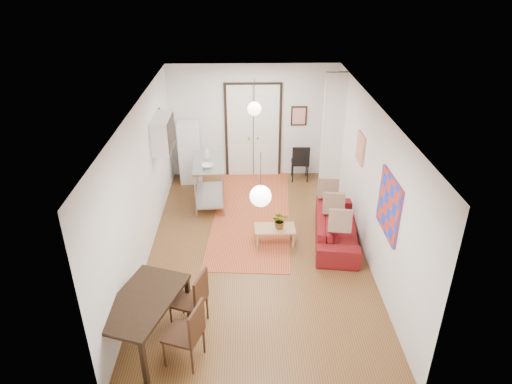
{
  "coord_description": "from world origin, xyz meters",
  "views": [
    {
      "loc": [
        -0.2,
        -7.52,
        5.19
      ],
      "look_at": [
        -0.01,
        0.04,
        1.25
      ],
      "focal_mm": 32.0,
      "sensor_mm": 36.0,
      "label": 1
    }
  ],
  "objects_px": {
    "dining_table": "(143,304)",
    "dining_chair_near": "(189,291)",
    "coffee_table": "(275,230)",
    "fridge": "(190,152)",
    "sofa": "(337,227)",
    "black_side_chair": "(300,158)",
    "kitchen_counter": "(209,176)",
    "dining_chair_far": "(183,323)"
  },
  "relations": [
    {
      "from": "dining_chair_near",
      "to": "black_side_chair",
      "type": "bearing_deg",
      "value": 175.13
    },
    {
      "from": "coffee_table",
      "to": "dining_chair_far",
      "type": "relative_size",
      "value": 0.8
    },
    {
      "from": "fridge",
      "to": "kitchen_counter",
      "type": "bearing_deg",
      "value": -69.52
    },
    {
      "from": "black_side_chair",
      "to": "dining_chair_far",
      "type": "bearing_deg",
      "value": 71.0
    },
    {
      "from": "coffee_table",
      "to": "black_side_chair",
      "type": "relative_size",
      "value": 0.84
    },
    {
      "from": "black_side_chair",
      "to": "sofa",
      "type": "bearing_deg",
      "value": 100.52
    },
    {
      "from": "coffee_table",
      "to": "black_side_chair",
      "type": "xyz_separation_m",
      "value": [
        0.82,
        3.05,
        0.25
      ]
    },
    {
      "from": "dining_table",
      "to": "dining_chair_near",
      "type": "xyz_separation_m",
      "value": [
        0.6,
        0.45,
        -0.14
      ]
    },
    {
      "from": "dining_table",
      "to": "dining_chair_far",
      "type": "distance_m",
      "value": 0.66
    },
    {
      "from": "dining_chair_near",
      "to": "kitchen_counter",
      "type": "bearing_deg",
      "value": -162.07
    },
    {
      "from": "sofa",
      "to": "dining_table",
      "type": "height_order",
      "value": "dining_table"
    },
    {
      "from": "coffee_table",
      "to": "dining_chair_near",
      "type": "bearing_deg",
      "value": -124.2
    },
    {
      "from": "dining_table",
      "to": "dining_chair_near",
      "type": "relative_size",
      "value": 1.65
    },
    {
      "from": "kitchen_counter",
      "to": "fridge",
      "type": "bearing_deg",
      "value": 110.88
    },
    {
      "from": "sofa",
      "to": "black_side_chair",
      "type": "bearing_deg",
      "value": 16.32
    },
    {
      "from": "coffee_table",
      "to": "kitchen_counter",
      "type": "height_order",
      "value": "kitchen_counter"
    },
    {
      "from": "kitchen_counter",
      "to": "dining_chair_far",
      "type": "distance_m",
      "value": 4.58
    },
    {
      "from": "sofa",
      "to": "coffee_table",
      "type": "height_order",
      "value": "sofa"
    },
    {
      "from": "dining_chair_near",
      "to": "black_side_chair",
      "type": "xyz_separation_m",
      "value": [
        2.29,
        5.21,
        -0.03
      ]
    },
    {
      "from": "coffee_table",
      "to": "fridge",
      "type": "xyz_separation_m",
      "value": [
        -1.97,
        2.96,
        0.46
      ]
    },
    {
      "from": "dining_table",
      "to": "coffee_table",
      "type": "bearing_deg",
      "value": 51.64
    },
    {
      "from": "kitchen_counter",
      "to": "dining_chair_near",
      "type": "xyz_separation_m",
      "value": [
        -0.06,
        -3.88,
        -0.12
      ]
    },
    {
      "from": "dining_chair_far",
      "to": "sofa",
      "type": "bearing_deg",
      "value": 156.07
    },
    {
      "from": "sofa",
      "to": "kitchen_counter",
      "type": "relative_size",
      "value": 1.48
    },
    {
      "from": "dining_chair_near",
      "to": "dining_table",
      "type": "bearing_deg",
      "value": -34.07
    },
    {
      "from": "kitchen_counter",
      "to": "dining_table",
      "type": "relative_size",
      "value": 0.85
    },
    {
      "from": "sofa",
      "to": "fridge",
      "type": "height_order",
      "value": "fridge"
    },
    {
      "from": "kitchen_counter",
      "to": "black_side_chair",
      "type": "xyz_separation_m",
      "value": [
        2.23,
        1.33,
        -0.15
      ]
    },
    {
      "from": "fridge",
      "to": "coffee_table",
      "type": "bearing_deg",
      "value": -60.47
    },
    {
      "from": "dining_table",
      "to": "black_side_chair",
      "type": "distance_m",
      "value": 6.36
    },
    {
      "from": "fridge",
      "to": "black_side_chair",
      "type": "xyz_separation_m",
      "value": [
        2.79,
        0.09,
        -0.21
      ]
    },
    {
      "from": "fridge",
      "to": "sofa",
      "type": "bearing_deg",
      "value": -45.83
    },
    {
      "from": "sofa",
      "to": "dining_chair_far",
      "type": "bearing_deg",
      "value": 145.19
    },
    {
      "from": "sofa",
      "to": "black_side_chair",
      "type": "xyz_separation_m",
      "value": [
        -0.43,
        2.97,
        0.26
      ]
    },
    {
      "from": "coffee_table",
      "to": "kitchen_counter",
      "type": "xyz_separation_m",
      "value": [
        -1.4,
        1.72,
        0.4
      ]
    },
    {
      "from": "fridge",
      "to": "dining_chair_near",
      "type": "height_order",
      "value": "fridge"
    },
    {
      "from": "coffee_table",
      "to": "dining_chair_far",
      "type": "xyz_separation_m",
      "value": [
        -1.47,
        -2.86,
        0.28
      ]
    },
    {
      "from": "kitchen_counter",
      "to": "dining_chair_far",
      "type": "relative_size",
      "value": 1.4
    },
    {
      "from": "coffee_table",
      "to": "fridge",
      "type": "distance_m",
      "value": 3.58
    },
    {
      "from": "coffee_table",
      "to": "kitchen_counter",
      "type": "bearing_deg",
      "value": 129.21
    },
    {
      "from": "dining_table",
      "to": "dining_chair_near",
      "type": "height_order",
      "value": "dining_chair_near"
    },
    {
      "from": "dining_chair_far",
      "to": "coffee_table",
      "type": "bearing_deg",
      "value": 171.71
    }
  ]
}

